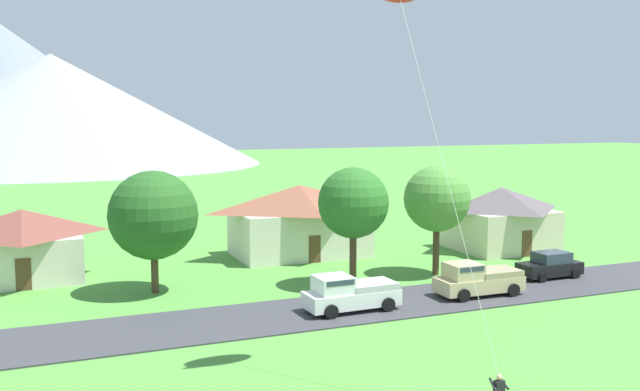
# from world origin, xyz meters

# --- Properties ---
(road_strip) EXTENTS (160.00, 6.05, 0.08)m
(road_strip) POSITION_xyz_m (0.00, 27.21, 0.04)
(road_strip) COLOR #38383D
(road_strip) RESTS_ON ground
(mountain_far_west_ridge) EXTENTS (88.53, 88.53, 23.61)m
(mountain_far_west_ridge) POSITION_xyz_m (-6.34, 154.38, 11.81)
(mountain_far_west_ridge) COLOR #8E939E
(mountain_far_west_ridge) RESTS_ON ground
(house_leftmost) EXTENTS (10.49, 6.56, 5.39)m
(house_leftmost) POSITION_xyz_m (7.52, 42.14, 2.79)
(house_leftmost) COLOR beige
(house_leftmost) RESTS_ON ground
(house_left_center) EXTENTS (7.68, 7.23, 4.59)m
(house_left_center) POSITION_xyz_m (-11.88, 41.78, 2.38)
(house_left_center) COLOR beige
(house_left_center) RESTS_ON ground
(house_right_center) EXTENTS (7.72, 6.96, 4.98)m
(house_right_center) POSITION_xyz_m (23.11, 38.20, 2.58)
(house_right_center) COLOR beige
(house_right_center) RESTS_ON ground
(tree_near_left) EXTENTS (4.41, 4.41, 7.46)m
(tree_near_left) POSITION_xyz_m (7.13, 31.80, 5.23)
(tree_near_left) COLOR #4C3823
(tree_near_left) RESTS_ON ground
(tree_left_of_center) EXTENTS (5.33, 5.33, 7.39)m
(tree_left_of_center) POSITION_xyz_m (-4.57, 34.91, 4.71)
(tree_left_of_center) COLOR #4C3823
(tree_left_of_center) RESTS_ON ground
(tree_center) EXTENTS (4.42, 4.42, 7.35)m
(tree_center) POSITION_xyz_m (13.61, 32.54, 5.11)
(tree_center) COLOR #4C3823
(tree_center) RESTS_ON ground
(parked_car_black_west_end) EXTENTS (4.22, 2.12, 1.68)m
(parked_car_black_west_end) POSITION_xyz_m (19.91, 28.70, 0.87)
(parked_car_black_west_end) COLOR black
(parked_car_black_west_end) RESTS_ON road_strip
(pickup_truck_white_west_side) EXTENTS (5.25, 2.43, 1.99)m
(pickup_truck_white_west_side) POSITION_xyz_m (4.48, 26.65, 1.06)
(pickup_truck_white_west_side) COLOR white
(pickup_truck_white_west_side) RESTS_ON road_strip
(pickup_truck_sand_east_side) EXTENTS (5.24, 2.41, 1.99)m
(pickup_truck_sand_east_side) POSITION_xyz_m (12.80, 26.71, 1.06)
(pickup_truck_sand_east_side) COLOR #C6B284
(pickup_truck_sand_east_side) RESTS_ON road_strip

